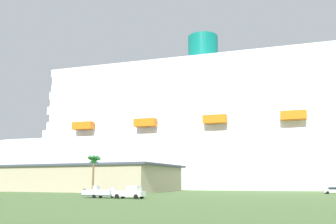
% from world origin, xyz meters
% --- Properties ---
extents(ground_plane, '(600.00, 600.00, 0.00)m').
position_xyz_m(ground_plane, '(0.00, 30.00, 0.00)').
color(ground_plane, '#4C6B38').
extents(cruise_ship, '(258.43, 37.89, 65.55)m').
position_xyz_m(cruise_ship, '(23.88, 63.62, 19.67)').
color(cruise_ship, white).
rests_on(cruise_ship, ground_plane).
extents(terminal_building, '(68.43, 35.25, 7.72)m').
position_xyz_m(terminal_building, '(-40.75, 25.77, 3.88)').
color(terminal_building, '#B7A88C').
rests_on(terminal_building, ground_plane).
extents(pickup_truck, '(5.80, 2.83, 2.20)m').
position_xyz_m(pickup_truck, '(-2.70, -16.16, 1.04)').
color(pickup_truck, white).
rests_on(pickup_truck, ground_plane).
extents(small_boat_on_trailer, '(8.44, 2.82, 2.15)m').
position_xyz_m(small_boat_on_trailer, '(-8.47, -15.44, 0.96)').
color(small_boat_on_trailer, '#595960').
rests_on(small_boat_on_trailer, ground_plane).
extents(palm_tree, '(3.01, 3.08, 8.85)m').
position_xyz_m(palm_tree, '(-18.84, -0.10, 7.22)').
color(palm_tree, brown).
rests_on(palm_tree, ground_plane).
extents(parked_car_yellow_taxi, '(4.60, 2.55, 1.58)m').
position_xyz_m(parked_car_yellow_taxi, '(-35.80, 17.81, 0.83)').
color(parked_car_yellow_taxi, yellow).
rests_on(parked_car_yellow_taxi, ground_plane).
extents(parked_car_white_van, '(4.68, 2.35, 1.58)m').
position_xyz_m(parked_car_white_van, '(34.03, 20.81, 0.83)').
color(parked_car_white_van, white).
rests_on(parked_car_white_van, ground_plane).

